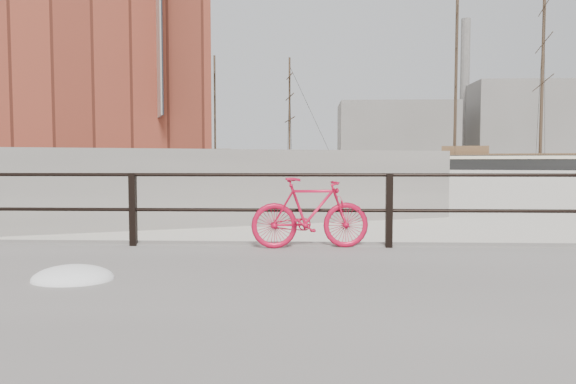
% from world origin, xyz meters
% --- Properties ---
extents(far_quay, '(78.44, 148.07, 1.80)m').
position_xyz_m(far_quay, '(-40.00, 72.00, 0.90)').
color(far_quay, gray).
rests_on(far_quay, ground).
extents(bicycle, '(1.59, 0.44, 0.95)m').
position_xyz_m(bicycle, '(-4.56, -0.25, 0.82)').
color(bicycle, red).
rests_on(bicycle, promenade).
extents(barque_black, '(70.37, 38.44, 37.41)m').
position_xyz_m(barque_black, '(38.60, 90.73, 0.00)').
color(barque_black, black).
rests_on(barque_black, ground).
extents(schooner_mid, '(26.90, 15.03, 18.59)m').
position_xyz_m(schooner_mid, '(-13.31, 72.43, 0.00)').
color(schooner_mid, white).
rests_on(schooner_mid, ground).
extents(schooner_left, '(24.45, 18.39, 17.12)m').
position_xyz_m(schooner_left, '(-32.39, 66.70, 0.00)').
color(schooner_left, silver).
rests_on(schooner_left, ground).
extents(workboat_far, '(10.99, 7.83, 7.00)m').
position_xyz_m(workboat_far, '(-27.82, 39.24, 0.00)').
color(workboat_far, black).
rests_on(workboat_far, ground).
extents(apartment_mustard, '(26.02, 22.15, 22.20)m').
position_xyz_m(apartment_mustard, '(-29.49, 40.65, 12.90)').
color(apartment_mustard, gold).
rests_on(apartment_mustard, far_quay).
extents(apartment_cream, '(24.16, 21.40, 21.20)m').
position_xyz_m(apartment_cream, '(-38.11, 61.98, 12.40)').
color(apartment_cream, beige).
rests_on(apartment_cream, far_quay).
extents(apartment_grey, '(26.02, 22.15, 23.20)m').
position_xyz_m(apartment_grey, '(-46.35, 82.38, 13.40)').
color(apartment_grey, gray).
rests_on(apartment_grey, far_quay).
extents(apartment_brick, '(27.87, 22.90, 21.20)m').
position_xyz_m(apartment_brick, '(-54.97, 103.70, 12.40)').
color(apartment_brick, brown).
rests_on(apartment_brick, far_quay).
extents(industrial_west, '(32.00, 18.00, 18.00)m').
position_xyz_m(industrial_west, '(20.00, 140.00, 9.00)').
color(industrial_west, gray).
rests_on(industrial_west, ground).
extents(industrial_mid, '(26.00, 20.00, 24.00)m').
position_xyz_m(industrial_mid, '(55.00, 145.00, 12.00)').
color(industrial_mid, gray).
rests_on(industrial_mid, ground).
extents(smokestack, '(2.80, 2.80, 44.00)m').
position_xyz_m(smokestack, '(42.00, 150.00, 22.00)').
color(smokestack, gray).
rests_on(smokestack, ground).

